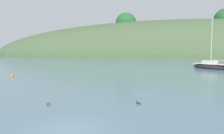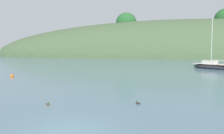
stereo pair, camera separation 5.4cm
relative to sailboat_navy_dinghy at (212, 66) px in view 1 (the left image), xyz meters
The scene contains 6 objects.
ground_plane 35.60m from the sailboat_navy_dinghy, 117.19° to the right, with size 400.00×400.00×0.00m, color slate.
far_shoreline_hill 43.96m from the sailboat_navy_dinghy, 78.44° to the left, with size 150.00×36.00×30.56m.
sailboat_navy_dinghy is the anchor object (origin of this frame).
mooring_buoy_outer 32.03m from the sailboat_navy_dinghy, 154.24° to the right, with size 0.44×0.44×0.54m.
duck_lone_left 33.01m from the sailboat_navy_dinghy, 125.09° to the right, with size 0.37×0.36×0.24m.
duck_lead 29.13m from the sailboat_navy_dinghy, 116.36° to the right, with size 0.40×0.34×0.24m.
Camera 1 is at (3.18, -10.25, 3.97)m, focal length 37.49 mm.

